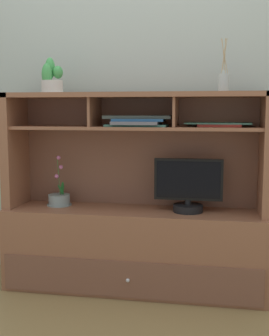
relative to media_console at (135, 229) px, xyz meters
The scene contains 9 objects.
floor_plane 0.40m from the media_console, 90.00° to the right, with size 6.00×6.00×0.02m, color olive.
back_wall 1.04m from the media_console, 90.00° to the left, with size 6.00×0.02×2.80m, color #A9B6B0.
media_console is the anchor object (origin of this frame).
tv_monitor 0.44m from the media_console, ahead, with size 0.42×0.18×0.33m.
potted_orchid 0.54m from the media_console, behind, with size 0.16×0.16×0.33m.
magazine_stack_left 0.69m from the media_console, 58.02° to the right, with size 0.42×0.23×0.07m.
magazine_stack_centre 0.85m from the media_console, ahead, with size 0.41×0.24×0.03m.
diffuser_bottle 1.07m from the media_console, ahead, with size 0.06×0.06×0.31m.
potted_succulent 1.09m from the media_console, behind, with size 0.15×0.15×0.23m.
Camera 1 is at (0.48, -2.70, 1.15)m, focal length 47.13 mm.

